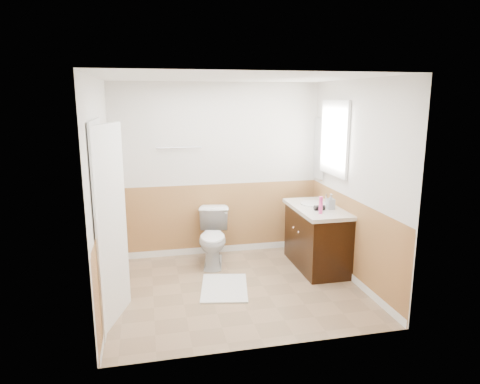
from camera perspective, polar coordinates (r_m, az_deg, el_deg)
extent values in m
plane|color=#8C7051|center=(5.39, -0.48, -12.66)|extent=(3.00, 3.00, 0.00)
plane|color=white|center=(4.88, -0.53, 14.97)|extent=(3.00, 3.00, 0.00)
plane|color=silver|center=(6.24, -2.98, 2.89)|extent=(3.00, 0.00, 3.00)
plane|color=silver|center=(3.76, 3.60, -3.57)|extent=(3.00, 0.00, 3.00)
plane|color=silver|center=(4.91, -17.90, -0.35)|extent=(0.00, 3.00, 3.00)
plane|color=silver|center=(5.49, 15.01, 1.15)|extent=(0.00, 3.00, 3.00)
plane|color=#BF7E4C|center=(6.40, -2.88, -3.76)|extent=(3.00, 0.00, 3.00)
plane|color=#BF7E4C|center=(4.04, 3.41, -13.80)|extent=(3.00, 0.00, 3.00)
plane|color=#BF7E4C|center=(5.12, -17.20, -8.55)|extent=(0.00, 2.60, 2.60)
plane|color=#BF7E4C|center=(5.67, 14.47, -6.30)|extent=(0.00, 2.60, 2.60)
imported|color=silver|center=(6.00, -3.56, -6.08)|extent=(0.56, 0.81, 0.76)
cube|color=white|center=(5.38, -2.10, -12.59)|extent=(0.69, 0.89, 0.02)
cube|color=black|center=(5.97, 10.15, -6.15)|extent=(0.55, 1.10, 0.80)
sphere|color=silver|center=(5.73, 7.80, -5.29)|extent=(0.03, 0.03, 0.03)
sphere|color=silver|center=(5.91, 7.13, -4.72)|extent=(0.03, 0.03, 0.03)
cube|color=beige|center=(5.85, 10.21, -2.21)|extent=(0.60, 1.15, 0.05)
cylinder|color=silver|center=(5.98, 9.77, -1.53)|extent=(0.36, 0.36, 0.02)
cylinder|color=silver|center=(6.03, 11.37, -0.88)|extent=(0.02, 0.02, 0.14)
cylinder|color=#EF3E91|center=(5.49, 10.67, -1.73)|extent=(0.05, 0.05, 0.22)
imported|color=gray|center=(5.75, 11.96, -1.23)|extent=(0.09, 0.10, 0.20)
cylinder|color=black|center=(5.67, 10.51, -2.06)|extent=(0.14, 0.07, 0.07)
cylinder|color=black|center=(5.68, 10.14, -2.33)|extent=(0.03, 0.03, 0.07)
cube|color=silver|center=(6.42, 10.47, 5.67)|extent=(0.02, 0.35, 0.90)
cube|color=white|center=(5.93, 12.42, 6.99)|extent=(0.04, 0.80, 1.00)
cube|color=white|center=(5.93, 12.56, 6.98)|extent=(0.01, 0.70, 0.90)
cube|color=white|center=(4.52, -16.95, -4.37)|extent=(0.29, 0.78, 2.04)
cube|color=white|center=(4.53, -17.92, -4.29)|extent=(0.02, 0.92, 2.10)
sphere|color=silver|center=(4.85, -15.91, -4.02)|extent=(0.06, 0.06, 0.06)
cylinder|color=silver|center=(6.08, -8.08, 5.86)|extent=(0.62, 0.02, 0.02)
cylinder|color=silver|center=(6.27, -3.71, -2.21)|extent=(0.14, 0.02, 0.02)
cylinder|color=white|center=(6.27, -3.71, -2.21)|extent=(0.10, 0.11, 0.11)
cube|color=white|center=(6.30, -3.70, -3.18)|extent=(0.10, 0.01, 0.16)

